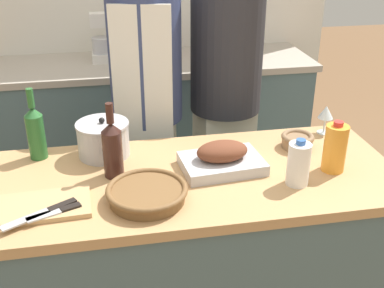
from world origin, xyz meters
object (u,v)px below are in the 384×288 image
(wine_glass_left, at_px, (326,113))
(condiment_bottle_short, at_px, (174,40))
(cutting_board, at_px, (44,206))
(mixing_bowl, at_px, (297,140))
(wine_bottle_dark, at_px, (36,131))
(juice_jug, at_px, (335,148))
(person_cook_guest, at_px, (226,87))
(knife_chef, at_px, (43,213))
(condiment_bottle_tall, at_px, (258,46))
(condiment_bottle_extra, at_px, (208,43))
(roasting_pan, at_px, (222,159))
(stock_pot, at_px, (103,139))
(knife_paring, at_px, (56,212))
(stand_mixer, at_px, (106,41))
(milk_jug, at_px, (299,164))
(wine_bottle_green, at_px, (112,148))
(wicker_basket, at_px, (147,193))
(person_cook_aproned, at_px, (147,94))

(wine_glass_left, relative_size, condiment_bottle_short, 0.62)
(cutting_board, bearing_deg, mixing_bowl, 15.63)
(mixing_bowl, bearing_deg, wine_bottle_dark, 174.38)
(juice_jug, distance_m, person_cook_guest, 0.84)
(knife_chef, relative_size, condiment_bottle_tall, 1.28)
(wine_glass_left, bearing_deg, condiment_bottle_extra, 102.23)
(roasting_pan, relative_size, wine_glass_left, 2.51)
(condiment_bottle_tall, height_order, condiment_bottle_short, condiment_bottle_short)
(stock_pot, bearing_deg, cutting_board, -120.13)
(knife_paring, distance_m, stand_mixer, 1.66)
(mixing_bowl, relative_size, knife_chef, 0.59)
(cutting_board, bearing_deg, condiment_bottle_tall, 50.00)
(stock_pot, relative_size, milk_jug, 1.19)
(juice_jug, height_order, milk_jug, juice_jug)
(wine_bottle_green, bearing_deg, roasting_pan, -3.37)
(person_cook_guest, bearing_deg, wine_bottle_dark, -161.88)
(condiment_bottle_tall, relative_size, condiment_bottle_short, 0.88)
(cutting_board, distance_m, wine_bottle_dark, 0.41)
(wine_bottle_dark, bearing_deg, wine_bottle_green, -34.90)
(wicker_basket, xyz_separation_m, wine_glass_left, (0.85, 0.42, 0.07))
(roasting_pan, height_order, wine_bottle_green, wine_bottle_green)
(roasting_pan, height_order, person_cook_aproned, person_cook_aproned)
(roasting_pan, relative_size, stand_mixer, 1.10)
(mixing_bowl, xyz_separation_m, wine_glass_left, (0.18, 0.12, 0.06))
(condiment_bottle_short, height_order, person_cook_aproned, person_cook_aproned)
(condiment_bottle_extra, bearing_deg, juice_jug, -84.35)
(juice_jug, bearing_deg, wicker_basket, -173.25)
(cutting_board, bearing_deg, knife_chef, -87.21)
(condiment_bottle_tall, bearing_deg, knife_paring, -127.75)
(cutting_board, relative_size, juice_jug, 1.57)
(milk_jug, distance_m, condiment_bottle_tall, 1.48)
(roasting_pan, xyz_separation_m, condiment_bottle_extra, (0.27, 1.49, 0.07))
(milk_jug, distance_m, knife_paring, 0.87)
(wicker_basket, height_order, knife_chef, wicker_basket)
(knife_paring, height_order, stand_mixer, stand_mixer)
(knife_paring, xyz_separation_m, condiment_bottle_tall, (1.16, 1.50, 0.12))
(wicker_basket, relative_size, cutting_board, 0.89)
(knife_chef, bearing_deg, milk_jug, 3.72)
(knife_paring, height_order, condiment_bottle_tall, condiment_bottle_tall)
(roasting_pan, height_order, wine_bottle_dark, wine_bottle_dark)
(wine_bottle_dark, distance_m, person_cook_aproned, 0.64)
(knife_chef, height_order, condiment_bottle_short, condiment_bottle_short)
(cutting_board, height_order, knife_paring, knife_paring)
(person_cook_guest, bearing_deg, condiment_bottle_extra, 74.75)
(juice_jug, height_order, wine_bottle_green, wine_bottle_green)
(wicker_basket, bearing_deg, wine_glass_left, 26.23)
(condiment_bottle_extra, bearing_deg, stand_mixer, -173.74)
(knife_chef, xyz_separation_m, person_cook_aproned, (0.43, 0.87, 0.07))
(wine_bottle_green, distance_m, knife_chef, 0.36)
(stand_mixer, height_order, condiment_bottle_short, stand_mixer)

